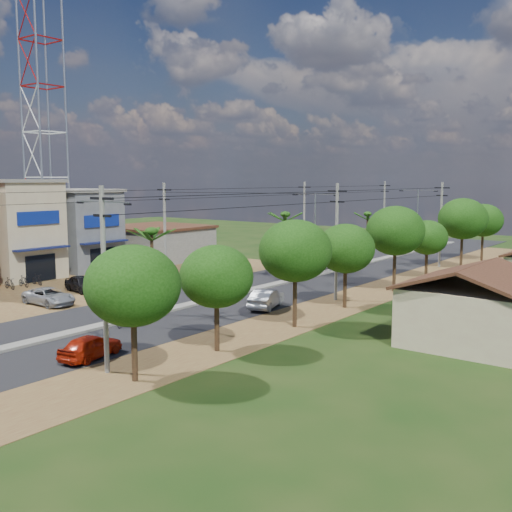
{
  "coord_description": "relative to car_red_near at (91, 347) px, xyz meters",
  "views": [
    {
      "loc": [
        30.15,
        -23.86,
        9.29
      ],
      "look_at": [
        0.48,
        15.07,
        3.0
      ],
      "focal_mm": 42.0,
      "sensor_mm": 36.0,
      "label": 1
    }
  ],
  "objects": [
    {
      "name": "car_white_far",
      "position": [
        -6.77,
        33.49,
        0.07
      ],
      "size": [
        2.03,
        4.89,
        1.41
      ],
      "primitive_type": "imported",
      "rotation": [
        0.0,
        0.0,
        -0.01
      ],
      "color": "#B1B0AC",
      "rests_on": "ground"
    },
    {
      "name": "tree_east_a",
      "position": [
        4.5,
        -0.94,
        3.85
      ],
      "size": [
        4.4,
        4.4,
        6.37
      ],
      "color": "black",
      "rests_on": "ground"
    },
    {
      "name": "tree_east_d",
      "position": [
        4.4,
        19.06,
        3.7
      ],
      "size": [
        4.2,
        4.2,
        6.13
      ],
      "color": "black",
      "rests_on": "ground"
    },
    {
      "name": "tree_east_c",
      "position": [
        4.7,
        12.06,
        4.23
      ],
      "size": [
        4.6,
        4.6,
        6.83
      ],
      "color": "black",
      "rests_on": "ground"
    },
    {
      "name": "median",
      "position": [
        -5.0,
        23.06,
        -0.55
      ],
      "size": [
        1.0,
        90.0,
        0.18
      ],
      "primitive_type": "cube",
      "color": "#605E56",
      "rests_on": "ground"
    },
    {
      "name": "utility_pole_e_a",
      "position": [
        2.5,
        -0.94,
        4.12
      ],
      "size": [
        1.6,
        0.24,
        9.0
      ],
      "color": "#605E56",
      "rests_on": "ground"
    },
    {
      "name": "low_shed",
      "position": [
        -26.0,
        29.06,
        1.33
      ],
      "size": [
        10.4,
        10.4,
        3.95
      ],
      "color": "#605E56",
      "rests_on": "ground"
    },
    {
      "name": "tree_east_f",
      "position": [
        4.2,
        35.06,
        3.25
      ],
      "size": [
        3.8,
        3.8,
        5.52
      ],
      "color": "black",
      "rests_on": "ground"
    },
    {
      "name": "car_parked_silver",
      "position": [
        -13.49,
        6.55,
        -0.01
      ],
      "size": [
        4.53,
        2.09,
        1.26
      ],
      "primitive_type": "imported",
      "rotation": [
        0.0,
        0.0,
        1.57
      ],
      "color": "gray",
      "rests_on": "ground"
    },
    {
      "name": "car_red_near",
      "position": [
        0.0,
        0.0,
        0.0
      ],
      "size": [
        2.23,
        3.97,
        1.28
      ],
      "primitive_type": "imported",
      "rotation": [
        0.0,
        0.0,
        3.34
      ],
      "color": "#941808",
      "rests_on": "ground"
    },
    {
      "name": "car_parked_dark",
      "position": [
        -15.88,
        11.26,
        0.04
      ],
      "size": [
        4.18,
        2.29,
        1.35
      ],
      "primitive_type": "imported",
      "rotation": [
        0.0,
        0.0,
        1.39
      ],
      "color": "black",
      "rests_on": "ground"
    },
    {
      "name": "utility_pole_w_c",
      "position": [
        -12.0,
        39.06,
        4.12
      ],
      "size": [
        1.6,
        0.24,
        9.0
      ],
      "color": "#605E56",
      "rests_on": "ground"
    },
    {
      "name": "telecom_tower",
      "position": [
        -32.0,
        19.06,
        18.48
      ],
      "size": [
        3.8,
        3.8,
        43.0
      ],
      "color": "gray",
      "rests_on": "ground"
    },
    {
      "name": "moto_rider_west_b",
      "position": [
        -10.0,
        42.81,
        -0.1
      ],
      "size": [
        0.55,
        1.79,
        1.07
      ],
      "primitive_type": "imported",
      "rotation": [
        0.0,
        0.0,
        -0.03
      ],
      "color": "black",
      "rests_on": "ground"
    },
    {
      "name": "dirt_shoulder_east",
      "position": [
        3.5,
        20.06,
        -0.62
      ],
      "size": [
        5.0,
        90.0,
        0.03
      ],
      "primitive_type": "cube",
      "color": "#55321D",
      "rests_on": "ground"
    },
    {
      "name": "tree_east_h",
      "position": [
        4.5,
        51.06,
        4.0
      ],
      "size": [
        4.4,
        4.4,
        6.52
      ],
      "color": "black",
      "rests_on": "ground"
    },
    {
      "name": "moto_rider_west_a",
      "position": [
        -8.52,
        19.25,
        -0.16
      ],
      "size": [
        1.06,
        1.93,
        0.96
      ],
      "primitive_type": "imported",
      "rotation": [
        0.0,
        0.0,
        0.25
      ],
      "color": "black",
      "rests_on": "ground"
    },
    {
      "name": "tree_east_g",
      "position": [
        4.8,
        43.06,
        4.6
      ],
      "size": [
        5.0,
        5.0,
        7.38
      ],
      "color": "black",
      "rests_on": "ground"
    },
    {
      "name": "tree_east_b",
      "position": [
        4.3,
        5.06,
        3.47
      ],
      "size": [
        4.0,
        4.0,
        5.83
      ],
      "color": "black",
      "rests_on": "ground"
    },
    {
      "name": "palm_median_mid",
      "position": [
        -5.0,
        25.06,
        5.26
      ],
      "size": [
        2.0,
        2.0,
        6.55
      ],
      "color": "black",
      "rests_on": "ground"
    },
    {
      "name": "shophouse_cream",
      "position": [
        -26.98,
        12.06,
        4.02
      ],
      "size": [
        9.0,
        6.4,
        9.3
      ],
      "color": "tan",
      "rests_on": "ground"
    },
    {
      "name": "streetlight_far",
      "position": [
        -5.0,
        55.06,
        4.15
      ],
      "size": [
        5.1,
        0.18,
        8.0
      ],
      "color": "gray",
      "rests_on": "ground"
    },
    {
      "name": "utility_pole_e_c",
      "position": [
        2.5,
        43.06,
        4.12
      ],
      "size": [
        1.6,
        0.24,
        9.0
      ],
      "color": "#605E56",
      "rests_on": "ground"
    },
    {
      "name": "streetlight_mid",
      "position": [
        -5.0,
        30.06,
        4.15
      ],
      "size": [
        5.1,
        0.18,
        8.0
      ],
      "color": "gray",
      "rests_on": "ground"
    },
    {
      "name": "streetlight_near",
      "position": [
        -5.0,
        5.06,
        4.15
      ],
      "size": [
        5.1,
        0.18,
        8.0
      ],
      "color": "gray",
      "rests_on": "ground"
    },
    {
      "name": "utility_pole_w_b",
      "position": [
        -12.0,
        17.06,
        4.12
      ],
      "size": [
        1.6,
        0.24,
        9.0
      ],
      "color": "#605E56",
      "rests_on": "ground"
    },
    {
      "name": "car_silver_mid",
      "position": [
        0.0,
        15.41,
        0.06
      ],
      "size": [
        2.72,
        4.49,
        1.4
      ],
      "primitive_type": "imported",
      "rotation": [
        0.0,
        0.0,
        3.46
      ],
      "color": "gray",
      "rests_on": "ground"
    },
    {
      "name": "utility_pole_e_b",
      "position": [
        2.5,
        21.06,
        4.12
      ],
      "size": [
        1.6,
        0.24,
        9.0
      ],
      "color": "#605E56",
      "rests_on": "ground"
    },
    {
      "name": "road",
      "position": [
        -5.0,
        20.06,
        -0.62
      ],
      "size": [
        12.0,
        110.0,
        0.04
      ],
      "primitive_type": "cube",
      "color": "black",
      "rests_on": "ground"
    },
    {
      "name": "ground",
      "position": [
        -5.0,
        5.06,
        -0.64
      ],
      "size": [
        160.0,
        160.0,
        0.0
      ],
      "primitive_type": "plane",
      "color": "black",
      "rests_on": "ground"
    },
    {
      "name": "dirt_lot_west",
      "position": [
        -20.0,
        13.06,
        -0.62
      ],
      "size": [
        18.0,
        46.0,
        0.04
      ],
      "primitive_type": "cube",
      "color": "#55321D",
      "rests_on": "ground"
    },
    {
      "name": "house_east_near",
      "position": [
        15.0,
        15.06,
        1.76
      ],
      "size": [
        7.6,
        7.5,
        4.6
      ],
      "color": "tan",
      "rests_on": "ground"
    },
    {
      "name": "tree_east_e",
      "position": [
        4.6,
        27.06,
        4.45
      ],
      "size": [
        4.8,
        4.8,
        7.14
      ],
      "color": "black",
      "rests_on": "ground"
    },
    {
      "name": "palm_median_far",
      "position": [
        -5.0,
        41.06,
        4.62
      ],
      "size": [
        2.0,
        2.0,
        5.85
      ],
      "color": "black",
      "rests_on": "ground"
    },
    {
      "name": "utility_pole_w_d",
      "position": [
        -12.0,
        60.06,
        4.12
      ],
      "size": [
        1.6,
        0.24,
        9.0
      ],
      "color": "#605E56",
      "rests_on": "ground"
    },
    {
      "name": "moto_rider_east",
      "position": [
        -3.8,
        5.55,
        -0.21
      ],
      "size": [
        0.88,
        1.69,
        0.85
      ],
      "primitive_type": "imported",
      "rotation": [
        0.0,
        0.0,
        3.35
      ],
      "color": "black",
      "rests_on": "ground"
    },
    {
      "name": "shophouse_grey",
      "position": [
        -26.98,
        19.06,
        3.52
      ],
      "size": [
        9.0,
        6.4,
        8.3
      ],
      "color": "#4C4F53",
      "rests_on": "ground"
    },
    {
      "name": "palm_median_near",
      "position": [
        -5.0,
        9.06,
        4.9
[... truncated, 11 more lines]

